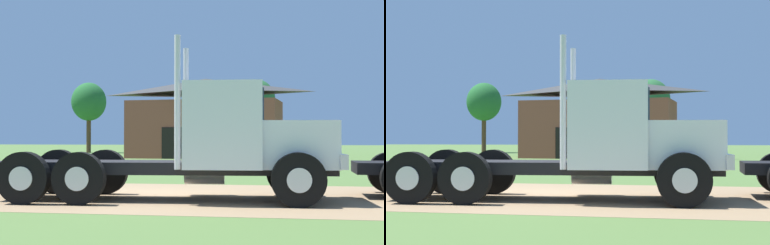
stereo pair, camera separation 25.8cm
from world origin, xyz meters
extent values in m
plane|color=#537236|center=(0.00, 0.00, 0.00)|extent=(200.00, 200.00, 0.00)
cube|color=#9D7D59|center=(0.00, 0.00, 0.00)|extent=(120.00, 6.97, 0.01)
cube|color=black|center=(1.17, -0.86, 0.77)|extent=(7.97, 2.07, 0.28)
cube|color=white|center=(4.27, -0.65, 1.30)|extent=(1.79, 2.13, 1.07)
cube|color=silver|center=(5.15, -0.59, 0.95)|extent=(0.31, 2.22, 0.32)
cube|color=white|center=(2.58, -0.77, 1.74)|extent=(1.88, 2.43, 1.94)
cube|color=#2D3D4C|center=(3.46, -0.71, 2.12)|extent=(0.17, 1.93, 0.85)
cylinder|color=silver|center=(1.54, 0.08, 2.25)|extent=(0.14, 0.14, 2.96)
cylinder|color=silver|center=(1.66, -1.75, 2.25)|extent=(0.14, 0.14, 2.96)
cylinder|color=silver|center=(2.00, 0.21, 0.55)|extent=(1.03, 0.59, 0.52)
cylinder|color=black|center=(4.11, 0.49, 0.58)|extent=(1.17, 0.38, 1.15)
cylinder|color=silver|center=(4.10, 0.65, 0.58)|extent=(0.52, 0.07, 0.52)
cylinder|color=black|center=(4.27, -1.81, 0.58)|extent=(1.17, 0.38, 1.15)
cylinder|color=silver|center=(4.28, -1.97, 0.58)|extent=(0.52, 0.07, 0.52)
cylinder|color=black|center=(-1.85, 0.09, 0.58)|extent=(1.17, 0.38, 1.15)
cylinder|color=silver|center=(-1.86, 0.25, 0.58)|extent=(0.52, 0.07, 0.52)
cylinder|color=black|center=(-1.69, -2.21, 0.58)|extent=(1.17, 0.38, 1.15)
cylinder|color=silver|center=(-1.68, -2.37, 0.58)|extent=(0.52, 0.07, 0.52)
cylinder|color=black|center=(-0.60, 0.18, 0.58)|extent=(1.17, 0.38, 1.15)
cylinder|color=silver|center=(-0.61, 0.34, 0.58)|extent=(0.52, 0.07, 0.52)
cylinder|color=black|center=(-0.45, -2.13, 0.58)|extent=(1.17, 0.38, 1.15)
cylinder|color=silver|center=(-0.44, -2.29, 0.58)|extent=(0.52, 0.07, 0.52)
cube|color=brown|center=(-1.53, 26.37, 2.06)|extent=(11.17, 6.25, 4.13)
pyramid|color=#373737|center=(-1.53, 26.37, 5.24)|extent=(11.73, 6.56, 1.11)
cube|color=black|center=(-3.40, 23.95, 1.10)|extent=(1.80, 0.25, 2.20)
cylinder|color=#513823|center=(-14.73, 38.29, 1.82)|extent=(0.44, 0.44, 3.65)
ellipsoid|color=#24642C|center=(-14.73, 38.29, 5.01)|extent=(3.41, 3.41, 3.75)
cylinder|color=#513823|center=(1.47, 42.37, 1.87)|extent=(0.44, 0.44, 3.73)
ellipsoid|color=#286032|center=(1.47, 42.37, 5.26)|extent=(3.82, 3.82, 4.21)
camera|label=1|loc=(3.90, -13.65, 1.46)|focal=51.77mm
camera|label=2|loc=(4.16, -13.61, 1.46)|focal=51.77mm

